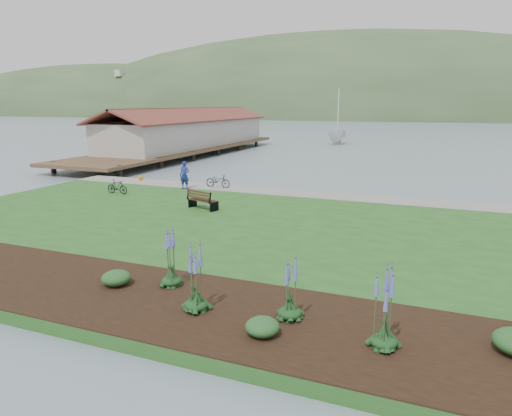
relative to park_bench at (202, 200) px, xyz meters
The scene contains 18 objects.
ground 4.10m from the park_bench, 11.69° to the right, with size 600.00×600.00×0.00m, color slate.
lawn 4.87m from the park_bench, 35.68° to the right, with size 34.00×20.00×0.40m, color #21541D.
shoreline_path 7.26m from the park_bench, 57.28° to the left, with size 34.00×2.20×0.03m, color gray.
garden_bed 12.67m from the park_bench, 56.92° to the right, with size 24.00×4.40×0.04m, color black.
far_hillside 170.87m from the park_bench, 81.96° to the left, with size 580.00×80.00×38.00m, color #37552F, non-canonical shape.
pier_pavilion 31.23m from the park_bench, 121.06° to the left, with size 8.00×36.00×5.40m.
park_bench is the anchor object (origin of this frame).
person 6.23m from the park_bench, 128.73° to the left, with size 0.78×0.53×2.14m, color navy.
bicycle_a 6.47m from the park_bench, 108.85° to the left, with size 1.77×0.62×0.92m, color black.
bicycle_b 7.17m from the park_bench, 165.22° to the left, with size 1.47×0.43×0.89m, color black.
sailboat 46.87m from the park_bench, 93.33° to the left, with size 9.67×9.85×25.49m, color silver.
pannier 10.64m from the park_bench, 143.08° to the left, with size 0.20×0.31×0.33m, color orange.
echium_0 12.31m from the park_bench, 62.16° to the right, with size 0.62×0.62×2.15m.
echium_1 13.26m from the park_bench, 51.64° to the right, with size 0.62×0.62×1.90m.
echium_2 15.31m from the park_bench, 45.84° to the right, with size 0.62×0.62×2.05m.
echium_4 10.54m from the park_bench, 66.49° to the right, with size 0.62×0.62×2.20m.
shrub_0 10.55m from the park_bench, 75.82° to the right, with size 0.89×0.89×0.45m, color #1E4C21.
shrub_1 13.91m from the park_bench, 55.49° to the right, with size 0.84×0.84×0.42m, color #1E4C21.
Camera 1 is at (7.57, -20.03, 5.89)m, focal length 32.00 mm.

